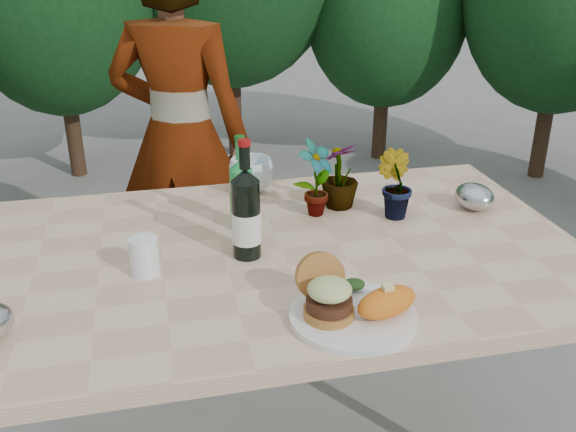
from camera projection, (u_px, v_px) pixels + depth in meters
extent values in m
cube|color=beige|center=(281.00, 255.00, 1.71)|extent=(1.60, 1.00, 0.04)
cylinder|color=black|center=(40.00, 321.00, 2.10)|extent=(0.05, 0.05, 0.71)
cylinder|color=black|center=(447.00, 273.00, 2.38)|extent=(0.05, 0.05, 0.71)
cylinder|color=#382316|center=(75.00, 144.00, 4.25)|extent=(0.10, 0.10, 0.42)
cylinder|color=#382316|center=(235.00, 120.00, 4.64)|extent=(0.10, 0.10, 0.50)
cylinder|color=#382316|center=(380.00, 131.00, 4.59)|extent=(0.10, 0.10, 0.38)
ellipsoid|color=#16431B|center=(387.00, 13.00, 4.26)|extent=(1.07, 1.07, 1.26)
cylinder|color=#382316|center=(540.00, 144.00, 4.23)|extent=(0.10, 0.10, 0.44)
cylinder|color=white|center=(353.00, 316.00, 1.39)|extent=(0.28, 0.28, 0.01)
cylinder|color=#B7722D|center=(329.00, 312.00, 1.38)|extent=(0.11, 0.11, 0.02)
cylinder|color=#472314|center=(329.00, 303.00, 1.37)|extent=(0.10, 0.10, 0.02)
ellipsoid|color=beige|center=(330.00, 289.00, 1.35)|extent=(0.10, 0.10, 0.04)
cylinder|color=#B7722D|center=(320.00, 277.00, 1.42)|extent=(0.11, 0.06, 0.11)
ellipsoid|color=orange|center=(387.00, 302.00, 1.37)|extent=(0.17, 0.12, 0.06)
ellipsoid|color=olive|center=(341.00, 288.00, 1.47)|extent=(0.04, 0.04, 0.02)
ellipsoid|color=#193814|center=(353.00, 285.00, 1.48)|extent=(0.06, 0.04, 0.03)
cylinder|color=black|center=(246.00, 220.00, 1.62)|extent=(0.07, 0.07, 0.21)
cylinder|color=white|center=(247.00, 227.00, 1.63)|extent=(0.08, 0.08, 0.08)
cone|color=black|center=(245.00, 175.00, 1.58)|extent=(0.07, 0.07, 0.03)
cylinder|color=black|center=(244.00, 157.00, 1.56)|extent=(0.03, 0.03, 0.06)
cylinder|color=maroon|center=(244.00, 143.00, 1.54)|extent=(0.03, 0.03, 0.01)
cylinder|color=#1A903B|center=(242.00, 199.00, 1.79)|extent=(0.06, 0.06, 0.17)
cylinder|color=#198C26|center=(242.00, 205.00, 1.79)|extent=(0.07, 0.07, 0.07)
cone|color=#1A903B|center=(240.00, 164.00, 1.74)|extent=(0.06, 0.06, 0.03)
cylinder|color=#1A903B|center=(240.00, 150.00, 1.73)|extent=(0.02, 0.02, 0.05)
cylinder|color=#0C5919|center=(240.00, 138.00, 1.71)|extent=(0.03, 0.03, 0.01)
cylinder|color=white|center=(144.00, 256.00, 1.56)|extent=(0.07, 0.07, 0.09)
imported|color=#25581E|center=(316.00, 179.00, 1.85)|extent=(0.15, 0.14, 0.23)
imported|color=#21551D|center=(394.00, 185.00, 1.85)|extent=(0.13, 0.14, 0.20)
imported|color=#236021|center=(340.00, 175.00, 1.92)|extent=(0.15, 0.15, 0.20)
imported|color=silver|center=(251.00, 175.00, 2.05)|extent=(0.16, 0.16, 0.11)
ellipsoid|color=#ACAEB3|center=(474.00, 197.00, 1.93)|extent=(0.13, 0.15, 0.08)
imported|color=#A06550|center=(180.00, 137.00, 2.56)|extent=(0.65, 0.54, 1.52)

